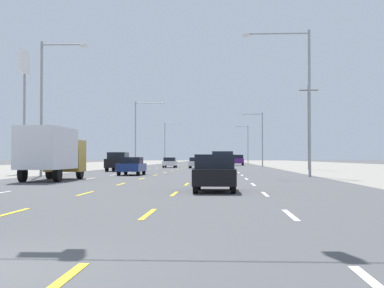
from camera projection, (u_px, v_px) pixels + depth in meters
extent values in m
plane|color=#4C4C4F|center=(195.00, 168.00, 72.23)|extent=(572.00, 572.00, 0.00)
cube|color=gray|center=(15.00, 168.00, 73.56)|extent=(28.00, 440.00, 0.01)
cube|color=gray|center=(381.00, 168.00, 70.90)|extent=(28.00, 440.00, 0.01)
cube|color=white|center=(56.00, 184.00, 28.59)|extent=(0.14, 2.60, 0.01)
cube|color=white|center=(90.00, 179.00, 36.08)|extent=(0.14, 2.60, 0.01)
cube|color=white|center=(113.00, 175.00, 43.57)|extent=(0.14, 2.60, 0.01)
cube|color=white|center=(129.00, 172.00, 51.05)|extent=(0.14, 2.60, 0.01)
cube|color=white|center=(140.00, 171.00, 58.54)|extent=(0.14, 2.60, 0.01)
cube|color=white|center=(150.00, 169.00, 66.03)|extent=(0.14, 2.60, 0.01)
cube|color=white|center=(157.00, 168.00, 73.51)|extent=(0.14, 2.60, 0.01)
cube|color=white|center=(163.00, 167.00, 81.00)|extent=(0.14, 2.60, 0.01)
cube|color=white|center=(168.00, 166.00, 88.49)|extent=(0.14, 2.60, 0.01)
cube|color=white|center=(172.00, 166.00, 95.97)|extent=(0.14, 2.60, 0.01)
cube|color=white|center=(175.00, 165.00, 103.46)|extent=(0.14, 2.60, 0.01)
cube|color=white|center=(178.00, 165.00, 110.95)|extent=(0.14, 2.60, 0.01)
cube|color=white|center=(181.00, 164.00, 118.43)|extent=(0.14, 2.60, 0.01)
cube|color=white|center=(183.00, 164.00, 125.92)|extent=(0.14, 2.60, 0.01)
cube|color=white|center=(186.00, 163.00, 133.41)|extent=(0.14, 2.60, 0.01)
cube|color=white|center=(187.00, 163.00, 140.89)|extent=(0.14, 2.60, 0.01)
cube|color=white|center=(189.00, 163.00, 148.38)|extent=(0.14, 2.60, 0.01)
cube|color=white|center=(191.00, 163.00, 155.86)|extent=(0.14, 2.60, 0.01)
cube|color=white|center=(192.00, 162.00, 163.35)|extent=(0.14, 2.60, 0.01)
cube|color=white|center=(193.00, 162.00, 170.84)|extent=(0.14, 2.60, 0.01)
cube|color=white|center=(194.00, 162.00, 178.32)|extent=(0.14, 2.60, 0.01)
cube|color=white|center=(195.00, 162.00, 185.81)|extent=(0.14, 2.60, 0.01)
cube|color=white|center=(196.00, 162.00, 193.30)|extent=(0.14, 2.60, 0.01)
cube|color=white|center=(197.00, 162.00, 200.78)|extent=(0.14, 2.60, 0.01)
cube|color=white|center=(198.00, 161.00, 208.27)|extent=(0.14, 2.60, 0.01)
cube|color=white|center=(199.00, 161.00, 215.76)|extent=(0.14, 2.60, 0.01)
cube|color=white|center=(200.00, 161.00, 223.24)|extent=(0.14, 2.60, 0.01)
cube|color=yellow|center=(10.00, 213.00, 13.43)|extent=(0.14, 2.60, 0.01)
cube|color=yellow|center=(85.00, 193.00, 20.92)|extent=(0.14, 2.60, 0.01)
cube|color=yellow|center=(121.00, 184.00, 28.40)|extent=(0.14, 2.60, 0.01)
cube|color=yellow|center=(142.00, 179.00, 35.89)|extent=(0.14, 2.60, 0.01)
cube|color=yellow|center=(156.00, 175.00, 43.38)|extent=(0.14, 2.60, 0.01)
cube|color=yellow|center=(165.00, 173.00, 50.86)|extent=(0.14, 2.60, 0.01)
cube|color=yellow|center=(172.00, 171.00, 58.35)|extent=(0.14, 2.60, 0.01)
cube|color=yellow|center=(178.00, 169.00, 65.84)|extent=(0.14, 2.60, 0.01)
cube|color=yellow|center=(182.00, 168.00, 73.32)|extent=(0.14, 2.60, 0.01)
cube|color=yellow|center=(186.00, 167.00, 80.81)|extent=(0.14, 2.60, 0.01)
cube|color=yellow|center=(189.00, 166.00, 88.30)|extent=(0.14, 2.60, 0.01)
cube|color=yellow|center=(191.00, 166.00, 95.78)|extent=(0.14, 2.60, 0.01)
cube|color=yellow|center=(193.00, 165.00, 103.27)|extent=(0.14, 2.60, 0.01)
cube|color=yellow|center=(195.00, 165.00, 110.76)|extent=(0.14, 2.60, 0.01)
cube|color=yellow|center=(197.00, 164.00, 118.24)|extent=(0.14, 2.60, 0.01)
cube|color=yellow|center=(198.00, 164.00, 125.73)|extent=(0.14, 2.60, 0.01)
cube|color=yellow|center=(200.00, 163.00, 133.22)|extent=(0.14, 2.60, 0.01)
cube|color=yellow|center=(201.00, 163.00, 140.70)|extent=(0.14, 2.60, 0.01)
cube|color=yellow|center=(202.00, 163.00, 148.19)|extent=(0.14, 2.60, 0.01)
cube|color=yellow|center=(203.00, 163.00, 155.68)|extent=(0.14, 2.60, 0.01)
cube|color=yellow|center=(203.00, 162.00, 163.16)|extent=(0.14, 2.60, 0.01)
cube|color=yellow|center=(204.00, 162.00, 170.65)|extent=(0.14, 2.60, 0.01)
cube|color=yellow|center=(205.00, 162.00, 178.14)|extent=(0.14, 2.60, 0.01)
cube|color=yellow|center=(206.00, 162.00, 185.62)|extent=(0.14, 2.60, 0.01)
cube|color=yellow|center=(206.00, 162.00, 193.11)|extent=(0.14, 2.60, 0.01)
cube|color=yellow|center=(207.00, 162.00, 200.60)|extent=(0.14, 2.60, 0.01)
cube|color=yellow|center=(207.00, 161.00, 208.08)|extent=(0.14, 2.60, 0.01)
cube|color=yellow|center=(208.00, 161.00, 215.57)|extent=(0.14, 2.60, 0.01)
cube|color=yellow|center=(208.00, 161.00, 223.06)|extent=(0.14, 2.60, 0.01)
cube|color=yellow|center=(54.00, 287.00, 5.76)|extent=(0.14, 2.60, 0.01)
cube|color=yellow|center=(148.00, 214.00, 13.24)|extent=(0.14, 2.60, 0.01)
cube|color=yellow|center=(174.00, 194.00, 20.73)|extent=(0.14, 2.60, 0.01)
cube|color=yellow|center=(187.00, 184.00, 28.22)|extent=(0.14, 2.60, 0.01)
cube|color=yellow|center=(194.00, 179.00, 35.70)|extent=(0.14, 2.60, 0.01)
cube|color=yellow|center=(199.00, 175.00, 43.19)|extent=(0.14, 2.60, 0.01)
cube|color=yellow|center=(202.00, 173.00, 50.68)|extent=(0.14, 2.60, 0.01)
cube|color=yellow|center=(204.00, 171.00, 58.16)|extent=(0.14, 2.60, 0.01)
cube|color=yellow|center=(206.00, 169.00, 65.65)|extent=(0.14, 2.60, 0.01)
cube|color=yellow|center=(208.00, 168.00, 73.14)|extent=(0.14, 2.60, 0.01)
cube|color=yellow|center=(209.00, 167.00, 80.62)|extent=(0.14, 2.60, 0.01)
cube|color=yellow|center=(210.00, 166.00, 88.11)|extent=(0.14, 2.60, 0.01)
cube|color=yellow|center=(211.00, 166.00, 95.60)|extent=(0.14, 2.60, 0.01)
cube|color=yellow|center=(211.00, 165.00, 103.08)|extent=(0.14, 2.60, 0.01)
cube|color=yellow|center=(212.00, 165.00, 110.57)|extent=(0.14, 2.60, 0.01)
cube|color=yellow|center=(213.00, 164.00, 118.06)|extent=(0.14, 2.60, 0.01)
cube|color=yellow|center=(213.00, 164.00, 125.54)|extent=(0.14, 2.60, 0.01)
cube|color=yellow|center=(214.00, 163.00, 133.03)|extent=(0.14, 2.60, 0.01)
cube|color=yellow|center=(214.00, 163.00, 140.51)|extent=(0.14, 2.60, 0.01)
cube|color=yellow|center=(214.00, 163.00, 148.00)|extent=(0.14, 2.60, 0.01)
cube|color=yellow|center=(215.00, 163.00, 155.49)|extent=(0.14, 2.60, 0.01)
cube|color=yellow|center=(215.00, 162.00, 162.97)|extent=(0.14, 2.60, 0.01)
cube|color=yellow|center=(215.00, 162.00, 170.46)|extent=(0.14, 2.60, 0.01)
cube|color=yellow|center=(215.00, 162.00, 177.95)|extent=(0.14, 2.60, 0.01)
cube|color=yellow|center=(216.00, 162.00, 185.43)|extent=(0.14, 2.60, 0.01)
cube|color=yellow|center=(216.00, 162.00, 192.92)|extent=(0.14, 2.60, 0.01)
cube|color=yellow|center=(216.00, 162.00, 200.41)|extent=(0.14, 2.60, 0.01)
cube|color=yellow|center=(216.00, 161.00, 207.89)|extent=(0.14, 2.60, 0.01)
cube|color=yellow|center=(216.00, 161.00, 215.38)|extent=(0.14, 2.60, 0.01)
cube|color=yellow|center=(216.00, 161.00, 222.87)|extent=(0.14, 2.60, 0.01)
cube|color=white|center=(290.00, 215.00, 13.05)|extent=(0.14, 2.60, 0.01)
cube|color=white|center=(265.00, 194.00, 20.54)|extent=(0.14, 2.60, 0.01)
cube|color=white|center=(253.00, 184.00, 28.03)|extent=(0.14, 2.60, 0.01)
cube|color=white|center=(246.00, 179.00, 35.51)|extent=(0.14, 2.60, 0.01)
cube|color=white|center=(242.00, 175.00, 43.00)|extent=(0.14, 2.60, 0.01)
cube|color=white|center=(239.00, 173.00, 50.49)|extent=(0.14, 2.60, 0.01)
cube|color=white|center=(236.00, 171.00, 57.97)|extent=(0.14, 2.60, 0.01)
cube|color=white|center=(235.00, 169.00, 65.46)|extent=(0.14, 2.60, 0.01)
cube|color=white|center=(233.00, 168.00, 72.95)|extent=(0.14, 2.60, 0.01)
cube|color=white|center=(232.00, 167.00, 80.43)|extent=(0.14, 2.60, 0.01)
cube|color=white|center=(231.00, 166.00, 87.92)|extent=(0.14, 2.60, 0.01)
cube|color=white|center=(230.00, 166.00, 95.41)|extent=(0.14, 2.60, 0.01)
cube|color=white|center=(230.00, 165.00, 102.89)|extent=(0.14, 2.60, 0.01)
cube|color=white|center=(229.00, 165.00, 110.38)|extent=(0.14, 2.60, 0.01)
cube|color=white|center=(229.00, 164.00, 117.87)|extent=(0.14, 2.60, 0.01)
cube|color=white|center=(228.00, 164.00, 125.35)|extent=(0.14, 2.60, 0.01)
cube|color=white|center=(228.00, 163.00, 132.84)|extent=(0.14, 2.60, 0.01)
cube|color=white|center=(227.00, 163.00, 140.33)|extent=(0.14, 2.60, 0.01)
cube|color=white|center=(227.00, 163.00, 147.81)|extent=(0.14, 2.60, 0.01)
cube|color=white|center=(227.00, 163.00, 155.30)|extent=(0.14, 2.60, 0.01)
cube|color=white|center=(226.00, 162.00, 162.79)|extent=(0.14, 2.60, 0.01)
cube|color=white|center=(226.00, 162.00, 170.27)|extent=(0.14, 2.60, 0.01)
cube|color=white|center=(226.00, 162.00, 177.76)|extent=(0.14, 2.60, 0.01)
cube|color=white|center=(226.00, 162.00, 185.25)|extent=(0.14, 2.60, 0.01)
cube|color=white|center=(226.00, 162.00, 192.73)|extent=(0.14, 2.60, 0.01)
cube|color=white|center=(225.00, 162.00, 200.22)|extent=(0.14, 2.60, 0.01)
cube|color=white|center=(225.00, 161.00, 207.71)|extent=(0.14, 2.60, 0.01)
cube|color=white|center=(225.00, 161.00, 215.19)|extent=(0.14, 2.60, 0.01)
cube|color=white|center=(225.00, 161.00, 222.68)|extent=(0.14, 2.60, 0.01)
cube|color=black|center=(215.00, 176.00, 22.30)|extent=(1.72, 3.90, 0.66)
cube|color=black|center=(215.00, 162.00, 22.07)|extent=(1.58, 1.90, 0.58)
cylinder|color=black|center=(198.00, 183.00, 23.73)|extent=(0.20, 0.60, 0.60)
cylinder|color=black|center=(232.00, 183.00, 23.65)|extent=(0.20, 0.60, 0.60)
cylinder|color=black|center=(195.00, 186.00, 20.93)|extent=(0.20, 0.60, 0.60)
cylinder|color=black|center=(233.00, 186.00, 20.85)|extent=(0.20, 0.60, 0.60)
cube|color=#B28C33|center=(65.00, 156.00, 35.83)|extent=(2.40, 1.90, 2.10)
cube|color=silver|center=(47.00, 148.00, 32.14)|extent=(2.40, 5.10, 2.50)
cylinder|color=black|center=(50.00, 172.00, 35.80)|extent=(0.30, 0.96, 0.96)
cylinder|color=black|center=(80.00, 172.00, 35.69)|extent=(0.30, 0.96, 0.96)
cylinder|color=black|center=(23.00, 174.00, 30.91)|extent=(0.30, 0.96, 0.96)
cylinder|color=black|center=(58.00, 174.00, 30.80)|extent=(0.30, 0.96, 0.96)
cube|color=navy|center=(132.00, 167.00, 43.48)|extent=(1.80, 4.50, 0.62)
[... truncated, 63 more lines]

